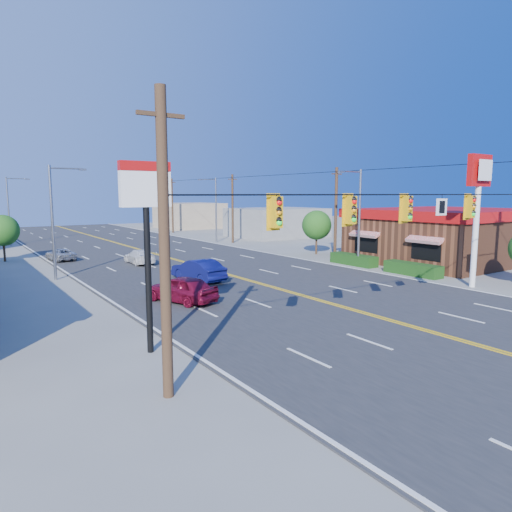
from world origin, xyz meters
TOP-DOWN VIEW (x-y plane):
  - ground at (0.00, 0.00)m, footprint 160.00×160.00m
  - road at (0.00, 20.00)m, footprint 20.00×120.00m
  - signal_span at (-0.12, 0.00)m, footprint 24.32×0.34m
  - kfc at (19.90, 12.00)m, footprint 16.30×12.40m
  - kfc_pylon at (11.00, 4.00)m, footprint 2.20×0.36m
  - pizza_hut_sign at (-11.00, 4.00)m, footprint 1.90×0.30m
  - streetlight_se at (10.79, 14.00)m, footprint 2.55×0.25m
  - streetlight_ne at (10.79, 38.00)m, footprint 2.55×0.25m
  - streetlight_sw at (-10.79, 22.00)m, footprint 2.55×0.25m
  - streetlight_nw at (-10.79, 48.00)m, footprint 2.55×0.25m
  - utility_pole_near at (12.20, 18.00)m, footprint 0.28×0.28m
  - utility_pole_mid at (12.20, 36.00)m, footprint 0.28×0.28m
  - utility_pole_far at (12.20, 54.00)m, footprint 0.28×0.28m
  - tree_kfc_rear at (13.50, 22.00)m, footprint 2.94×2.94m
  - tree_west at (-13.00, 34.00)m, footprint 2.80×2.80m
  - bld_east_mid at (22.00, 40.00)m, footprint 12.00×10.00m
  - bld_east_far at (19.00, 62.00)m, footprint 10.00×10.00m
  - car_magenta at (-6.61, 10.63)m, footprint 3.26×4.72m
  - car_blue at (-2.96, 15.71)m, footprint 2.19×4.78m
  - car_white at (-3.53, 25.60)m, footprint 1.79×4.28m
  - car_silver at (-8.78, 31.50)m, footprint 2.22×4.02m

SIDE VIEW (x-z plane):
  - ground at x=0.00m, z-range 0.00..0.00m
  - road at x=0.00m, z-range 0.00..0.06m
  - car_silver at x=-8.78m, z-range 0.00..1.07m
  - car_white at x=-3.53m, z-range 0.00..1.23m
  - car_magenta at x=-6.61m, z-range 0.00..1.49m
  - car_blue at x=-2.96m, z-range 0.00..1.52m
  - bld_east_mid at x=22.00m, z-range 0.00..4.00m
  - bld_east_far at x=19.00m, z-range 0.00..4.40m
  - kfc at x=19.90m, z-range 0.03..4.73m
  - tree_west at x=-13.00m, z-range 0.69..4.89m
  - tree_kfc_rear at x=13.50m, z-range 0.73..5.14m
  - utility_pole_near at x=12.20m, z-range 0.00..8.40m
  - utility_pole_mid at x=12.20m, z-range 0.00..8.40m
  - utility_pole_far at x=12.20m, z-range 0.00..8.40m
  - streetlight_se at x=10.79m, z-range 0.51..8.51m
  - streetlight_ne at x=10.79m, z-range 0.51..8.51m
  - streetlight_sw at x=-10.79m, z-range 0.51..8.51m
  - streetlight_nw at x=-10.79m, z-range 0.51..8.51m
  - signal_span at x=-0.12m, z-range 0.39..9.39m
  - pizza_hut_sign at x=-11.00m, z-range 1.76..8.61m
  - kfc_pylon at x=11.00m, z-range 1.79..10.29m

